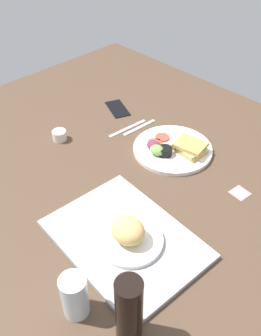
{
  "coord_description": "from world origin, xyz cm",
  "views": [
    {
      "loc": [
        -69.11,
        72.22,
        88.71
      ],
      "look_at": [
        2.0,
        3.0,
        4.0
      ],
      "focal_mm": 39.98,
      "sensor_mm": 36.0,
      "label": 1
    }
  ],
  "objects_px": {
    "knife": "(128,128)",
    "cell_phone": "(118,108)",
    "serving_tray": "(125,239)",
    "espresso_cup": "(59,135)",
    "sticky_note": "(240,193)",
    "drinking_glass": "(75,296)",
    "fork": "(139,127)",
    "soda_bottle": "(129,310)",
    "plate_with_salad": "(173,149)",
    "bread_plate_near": "(129,235)"
  },
  "relations": [
    {
      "from": "plate_with_salad",
      "to": "espresso_cup",
      "type": "height_order",
      "value": "plate_with_salad"
    },
    {
      "from": "sticky_note",
      "to": "espresso_cup",
      "type": "bearing_deg",
      "value": 20.59
    },
    {
      "from": "bread_plate_near",
      "to": "cell_phone",
      "type": "height_order",
      "value": "bread_plate_near"
    },
    {
      "from": "soda_bottle",
      "to": "knife",
      "type": "bearing_deg",
      "value": -43.64
    },
    {
      "from": "drinking_glass",
      "to": "fork",
      "type": "distance_m",
      "value": 0.83
    },
    {
      "from": "soda_bottle",
      "to": "cell_phone",
      "type": "distance_m",
      "value": 1.03
    },
    {
      "from": "plate_with_salad",
      "to": "cell_phone",
      "type": "bearing_deg",
      "value": -8.84
    },
    {
      "from": "drinking_glass",
      "to": "fork",
      "type": "bearing_deg",
      "value": -56.19
    },
    {
      "from": "knife",
      "to": "espresso_cup",
      "type": "bearing_deg",
      "value": -23.63
    },
    {
      "from": "drinking_glass",
      "to": "cell_phone",
      "type": "relative_size",
      "value": 0.9
    },
    {
      "from": "plate_with_salad",
      "to": "fork",
      "type": "relative_size",
      "value": 1.79
    },
    {
      "from": "bread_plate_near",
      "to": "knife",
      "type": "xyz_separation_m",
      "value": [
        0.44,
        -0.42,
        -0.04
      ]
    },
    {
      "from": "soda_bottle",
      "to": "fork",
      "type": "distance_m",
      "value": 0.88
    },
    {
      "from": "serving_tray",
      "to": "cell_phone",
      "type": "height_order",
      "value": "serving_tray"
    },
    {
      "from": "fork",
      "to": "sticky_note",
      "type": "height_order",
      "value": "fork"
    },
    {
      "from": "bread_plate_near",
      "to": "soda_bottle",
      "type": "xyz_separation_m",
      "value": [
        -0.19,
        0.18,
        0.06
      ]
    },
    {
      "from": "bread_plate_near",
      "to": "sticky_note",
      "type": "bearing_deg",
      "value": -104.02
    },
    {
      "from": "drinking_glass",
      "to": "cell_phone",
      "type": "height_order",
      "value": "drinking_glass"
    },
    {
      "from": "cell_phone",
      "to": "espresso_cup",
      "type": "bearing_deg",
      "value": 113.86
    },
    {
      "from": "plate_with_salad",
      "to": "cell_phone",
      "type": "distance_m",
      "value": 0.38
    },
    {
      "from": "knife",
      "to": "cell_phone",
      "type": "bearing_deg",
      "value": -112.91
    },
    {
      "from": "bread_plate_near",
      "to": "knife",
      "type": "relative_size",
      "value": 1.03
    },
    {
      "from": "plate_with_salad",
      "to": "soda_bottle",
      "type": "height_order",
      "value": "soda_bottle"
    },
    {
      "from": "soda_bottle",
      "to": "fork",
      "type": "height_order",
      "value": "soda_bottle"
    },
    {
      "from": "bread_plate_near",
      "to": "drinking_glass",
      "type": "distance_m",
      "value": 0.24
    },
    {
      "from": "soda_bottle",
      "to": "drinking_glass",
      "type": "bearing_deg",
      "value": 22.27
    },
    {
      "from": "bread_plate_near",
      "to": "fork",
      "type": "bearing_deg",
      "value": -48.18
    },
    {
      "from": "bread_plate_near",
      "to": "drinking_glass",
      "type": "bearing_deg",
      "value": 103.16
    },
    {
      "from": "soda_bottle",
      "to": "sticky_note",
      "type": "relative_size",
      "value": 3.66
    },
    {
      "from": "plate_with_salad",
      "to": "fork",
      "type": "xyz_separation_m",
      "value": [
        0.21,
        -0.02,
        -0.01
      ]
    },
    {
      "from": "soda_bottle",
      "to": "espresso_cup",
      "type": "height_order",
      "value": "soda_bottle"
    },
    {
      "from": "fork",
      "to": "knife",
      "type": "xyz_separation_m",
      "value": [
        0.03,
        0.04,
        0.0
      ]
    },
    {
      "from": "knife",
      "to": "drinking_glass",
      "type": "bearing_deg",
      "value": 41.91
    },
    {
      "from": "serving_tray",
      "to": "espresso_cup",
      "type": "bearing_deg",
      "value": -16.71
    },
    {
      "from": "fork",
      "to": "plate_with_salad",
      "type": "bearing_deg",
      "value": 86.97
    },
    {
      "from": "plate_with_salad",
      "to": "knife",
      "type": "distance_m",
      "value": 0.24
    },
    {
      "from": "bread_plate_near",
      "to": "plate_with_salad",
      "type": "distance_m",
      "value": 0.48
    },
    {
      "from": "drinking_glass",
      "to": "sticky_note",
      "type": "height_order",
      "value": "drinking_glass"
    },
    {
      "from": "serving_tray",
      "to": "drinking_glass",
      "type": "xyz_separation_m",
      "value": [
        -0.07,
        0.24,
        0.06
      ]
    },
    {
      "from": "fork",
      "to": "cell_phone",
      "type": "relative_size",
      "value": 1.18
    },
    {
      "from": "soda_bottle",
      "to": "espresso_cup",
      "type": "distance_m",
      "value": 0.84
    },
    {
      "from": "serving_tray",
      "to": "knife",
      "type": "bearing_deg",
      "value": -44.64
    },
    {
      "from": "plate_with_salad",
      "to": "fork",
      "type": "height_order",
      "value": "plate_with_salad"
    },
    {
      "from": "cell_phone",
      "to": "sticky_note",
      "type": "relative_size",
      "value": 2.57
    },
    {
      "from": "plate_with_salad",
      "to": "drinking_glass",
      "type": "xyz_separation_m",
      "value": [
        -0.26,
        0.67,
        0.05
      ]
    },
    {
      "from": "espresso_cup",
      "to": "sticky_note",
      "type": "distance_m",
      "value": 0.72
    },
    {
      "from": "soda_bottle",
      "to": "knife",
      "type": "relative_size",
      "value": 1.08
    },
    {
      "from": "plate_with_salad",
      "to": "espresso_cup",
      "type": "distance_m",
      "value": 0.45
    },
    {
      "from": "serving_tray",
      "to": "fork",
      "type": "xyz_separation_m",
      "value": [
        0.39,
        -0.45,
        -0.01
      ]
    },
    {
      "from": "fork",
      "to": "sticky_note",
      "type": "relative_size",
      "value": 3.04
    }
  ]
}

